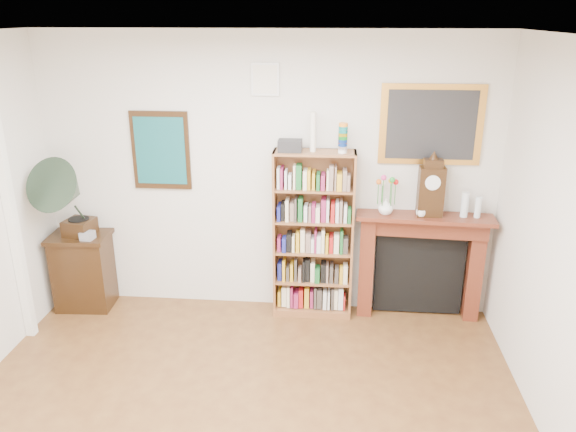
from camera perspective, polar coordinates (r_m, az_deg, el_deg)
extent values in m
cube|color=white|center=(2.89, -9.08, 17.06)|extent=(4.50, 5.00, 0.01)
cube|color=silver|center=(5.57, -2.17, 3.98)|extent=(4.50, 0.01, 2.80)
cube|color=white|center=(5.66, -26.03, -1.60)|extent=(0.08, 0.08, 2.10)
cube|color=black|center=(5.71, -12.80, 6.51)|extent=(0.58, 0.03, 0.78)
cube|color=#125155|center=(5.70, -12.85, 6.46)|extent=(0.50, 0.01, 0.67)
cube|color=white|center=(5.36, -2.33, 13.72)|extent=(0.26, 0.03, 0.30)
cube|color=silver|center=(5.35, -2.35, 13.70)|extent=(0.22, 0.01, 0.26)
cube|color=#C58733|center=(5.45, 14.34, 8.96)|extent=(0.95, 0.03, 0.75)
cube|color=#262628|center=(5.43, 14.36, 8.93)|extent=(0.82, 0.01, 0.65)
cube|color=brown|center=(5.58, -1.32, -1.89)|extent=(0.02, 0.28, 1.71)
cube|color=brown|center=(5.55, 6.52, -2.14)|extent=(0.02, 0.28, 1.71)
cube|color=brown|center=(5.30, 2.73, 6.45)|extent=(0.79, 0.28, 0.02)
cube|color=brown|center=(5.91, 2.46, -9.38)|extent=(0.79, 0.28, 0.07)
cube|color=brown|center=(5.68, 2.65, -1.53)|extent=(0.78, 0.02, 1.71)
cube|color=brown|center=(5.76, 2.51, -6.50)|extent=(0.74, 0.26, 0.02)
cube|color=brown|center=(5.62, 2.56, -3.55)|extent=(0.74, 0.26, 0.02)
cube|color=brown|center=(5.50, 2.61, -0.46)|extent=(0.74, 0.26, 0.02)
cube|color=brown|center=(5.39, 2.67, 2.75)|extent=(0.74, 0.26, 0.02)
cube|color=black|center=(6.24, -20.04, -5.26)|extent=(0.62, 0.46, 0.81)
cube|color=#4E1D12|center=(5.73, 7.97, -5.02)|extent=(0.16, 0.20, 1.06)
cube|color=#4E1D12|center=(5.88, 18.40, -5.21)|extent=(0.16, 0.20, 1.06)
cube|color=#4E1D12|center=(5.61, 13.61, -1.02)|extent=(1.22, 0.27, 0.17)
cube|color=#4E1D12|center=(5.54, 13.75, -0.14)|extent=(1.32, 0.39, 0.04)
cube|color=black|center=(5.87, 13.11, -5.65)|extent=(0.88, 0.09, 0.85)
cube|color=black|center=(6.06, -20.41, -1.06)|extent=(0.30, 0.30, 0.16)
cylinder|color=black|center=(6.03, -20.50, -0.30)|extent=(0.23, 0.23, 0.01)
cone|color=#2B3E2F|center=(5.78, -21.60, 2.50)|extent=(0.63, 0.74, 0.69)
cube|color=#A9A9B5|center=(5.92, -19.70, -1.88)|extent=(0.13, 0.13, 0.08)
cube|color=black|center=(5.46, 14.30, 2.40)|extent=(0.24, 0.14, 0.48)
cylinder|color=white|center=(5.36, 14.50, 3.29)|extent=(0.14, 0.02, 0.14)
cube|color=black|center=(5.39, 14.55, 5.16)|extent=(0.18, 0.12, 0.09)
imported|color=white|center=(5.47, 9.90, 0.95)|extent=(0.18, 0.18, 0.15)
imported|color=silver|center=(5.47, 13.36, 0.29)|extent=(0.12, 0.12, 0.07)
cylinder|color=silver|center=(5.56, 17.51, 1.11)|extent=(0.07, 0.07, 0.24)
cylinder|color=silver|center=(5.59, 18.75, 0.84)|extent=(0.06, 0.06, 0.20)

